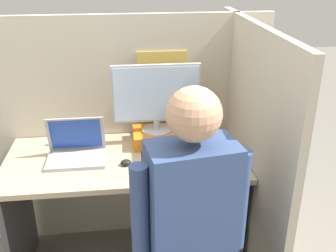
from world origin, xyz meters
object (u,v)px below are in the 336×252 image
laptop (76,151)px  stapler (231,156)px  paper_box (157,137)px  monitor (156,97)px  person (191,232)px  carrot_toy (149,165)px

laptop → stapler: size_ratio=1.96×
paper_box → laptop: (-0.46, -0.15, 0.01)m
laptop → stapler: laptop is taller
paper_box → monitor: bearing=90.0°
stapler → person: 0.73m
monitor → carrot_toy: 0.42m
monitor → laptop: (-0.46, -0.15, -0.25)m
paper_box → monitor: (0.00, 0.00, 0.25)m
paper_box → person: size_ratio=0.20×
monitor → person: person is taller
carrot_toy → person: person is taller
stapler → person: bearing=-117.4°
stapler → carrot_toy: stapler is taller
laptop → carrot_toy: bearing=-22.3°
paper_box → stapler: paper_box is taller
paper_box → carrot_toy: bearing=-102.6°
monitor → laptop: 0.54m
paper_box → carrot_toy: 0.31m
laptop → stapler: bearing=-7.2°
stapler → person: size_ratio=0.12×
person → paper_box: bearing=93.3°
monitor → stapler: monitor is taller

